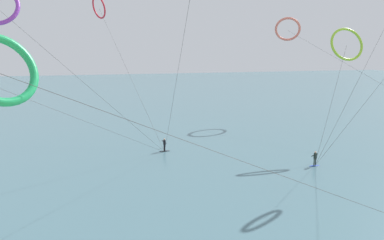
% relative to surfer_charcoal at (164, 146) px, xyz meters
% --- Properties ---
extents(sea_water, '(400.00, 200.00, 0.08)m').
position_rel_surfer_charcoal_xyz_m(sea_water, '(-0.87, 70.57, -0.78)').
color(sea_water, '#476B75').
rests_on(sea_water, ground).
extents(surfer_charcoal, '(1.40, 0.63, 1.70)m').
position_rel_surfer_charcoal_xyz_m(surfer_charcoal, '(0.00, 0.00, 0.00)').
color(surfer_charcoal, black).
rests_on(surfer_charcoal, ground).
extents(surfer_cobalt, '(1.40, 0.65, 1.70)m').
position_rel_surfer_charcoal_xyz_m(surfer_cobalt, '(14.66, -10.90, 0.00)').
color(surfer_cobalt, '#2647B7').
rests_on(surfer_cobalt, ground).
extents(kite_coral, '(5.37, 47.13, 19.09)m').
position_rel_surfer_charcoal_xyz_m(kite_coral, '(27.89, 16.68, 16.05)').
color(kite_coral, '#EA7260').
rests_on(kite_coral, ground).
extents(kite_emerald, '(29.47, 4.34, 13.53)m').
position_rel_surfer_charcoal_xyz_m(kite_emerald, '(-13.29, -24.70, 10.95)').
color(kite_emerald, '#199351').
rests_on(kite_emerald, ground).
extents(kite_crimson, '(7.44, 24.59, 22.23)m').
position_rel_surfer_charcoal_xyz_m(kite_crimson, '(-6.00, 22.45, 19.41)').
color(kite_crimson, red).
rests_on(kite_crimson, ground).
extents(kite_lime, '(11.02, 7.73, 15.79)m').
position_rel_surfer_charcoal_xyz_m(kite_lime, '(23.29, -4.48, 12.79)').
color(kite_lime, '#8CC62D').
rests_on(kite_lime, ground).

